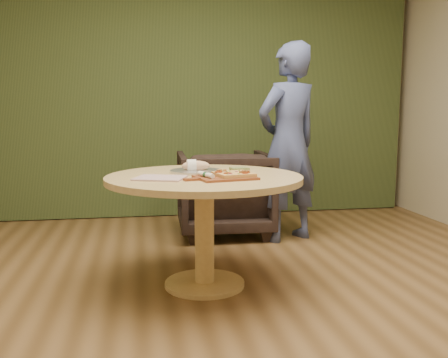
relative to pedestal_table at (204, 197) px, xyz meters
The scene contains 12 objects.
room_shell 1.00m from the pedestal_table, 72.17° to the right, with size 5.04×6.04×2.84m.
curtain 2.45m from the pedestal_table, 85.32° to the left, with size 4.80×0.14×2.78m, color #2F3E1C.
pedestal_table is the anchor object (origin of this frame).
pizza_paddle 0.25m from the pedestal_table, 59.68° to the right, with size 0.47×0.35×0.01m.
flatbread_pizza 0.29m from the pedestal_table, 44.59° to the right, with size 0.26×0.26×0.04m.
cutlery_roll 0.25m from the pedestal_table, 94.04° to the right, with size 0.09×0.19×0.03m.
newspaper 0.34m from the pedestal_table, 159.68° to the right, with size 0.30×0.25×0.01m, color silver.
serving_tray 0.23m from the pedestal_table, 100.67° to the left, with size 0.36×0.36×0.02m.
bread_roll 0.26m from the pedestal_table, 103.39° to the left, with size 0.19×0.09×0.09m.
green_packet 0.40m from the pedestal_table, 39.92° to the left, with size 0.12×0.10×0.02m, color #51602B.
armchair 1.43m from the pedestal_table, 75.07° to the left, with size 0.85×0.79×0.87m, color black.
person_standing 1.42m from the pedestal_table, 50.09° to the left, with size 0.64×0.42×1.76m, color #434F7E.
Camera 1 is at (-0.60, -2.61, 1.19)m, focal length 40.00 mm.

